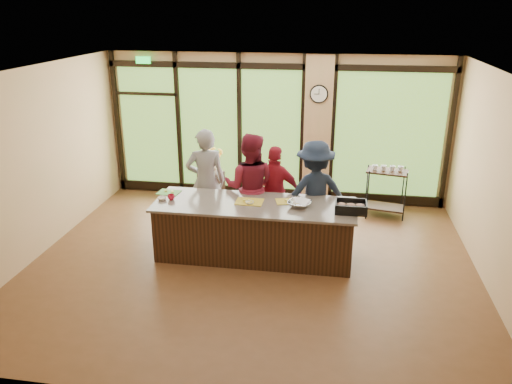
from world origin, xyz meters
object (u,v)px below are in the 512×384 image
(island_base, at_px, (255,231))
(cook_left, at_px, (206,182))
(roasting_pan, at_px, (351,209))
(cook_right, at_px, (314,193))
(flower_stand, at_px, (211,191))
(bar_cart, at_px, (386,186))

(island_base, distance_m, cook_left, 1.38)
(cook_left, bearing_deg, roasting_pan, 144.11)
(island_base, height_order, cook_right, cook_right)
(cook_left, relative_size, cook_right, 1.06)
(island_base, xyz_separation_m, flower_stand, (-1.17, 1.83, -0.04))
(island_base, xyz_separation_m, roasting_pan, (1.50, -0.09, 0.52))
(roasting_pan, bearing_deg, cook_right, 126.02)
(cook_left, bearing_deg, island_base, 124.93)
(island_base, relative_size, cook_left, 1.63)
(cook_right, relative_size, bar_cart, 1.74)
(island_base, height_order, flower_stand, island_base)
(bar_cart, bearing_deg, cook_right, -123.34)
(roasting_pan, relative_size, bar_cart, 0.46)
(flower_stand, distance_m, bar_cart, 3.41)
(island_base, xyz_separation_m, bar_cart, (2.22, 2.02, 0.18))
(island_base, bearing_deg, roasting_pan, -3.27)
(cook_right, bearing_deg, bar_cart, -155.21)
(cook_left, xyz_separation_m, roasting_pan, (2.50, -0.89, 0.01))
(cook_left, height_order, bar_cart, cook_left)
(roasting_pan, height_order, flower_stand, roasting_pan)
(cook_left, height_order, cook_right, cook_left)
(roasting_pan, distance_m, bar_cart, 2.25)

